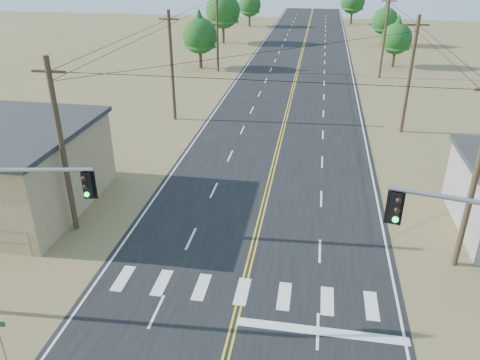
# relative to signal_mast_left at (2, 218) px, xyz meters

# --- Properties ---
(road) EXTENTS (15.00, 200.00, 0.02)m
(road) POSITION_rel_signal_mast_left_xyz_m (9.40, 24.95, -4.87)
(road) COLOR black
(road) RESTS_ON ground
(utility_pole_left_near) EXTENTS (1.80, 0.30, 10.00)m
(utility_pole_left_near) POSITION_rel_signal_mast_left_xyz_m (-1.10, 6.95, 0.24)
(utility_pole_left_near) COLOR #4C3826
(utility_pole_left_near) RESTS_ON ground
(utility_pole_left_mid) EXTENTS (1.80, 0.30, 10.00)m
(utility_pole_left_mid) POSITION_rel_signal_mast_left_xyz_m (-1.10, 26.95, 0.24)
(utility_pole_left_mid) COLOR #4C3826
(utility_pole_left_mid) RESTS_ON ground
(utility_pole_left_far) EXTENTS (1.80, 0.30, 10.00)m
(utility_pole_left_far) POSITION_rel_signal_mast_left_xyz_m (-1.10, 46.95, 0.24)
(utility_pole_left_far) COLOR #4C3826
(utility_pole_left_far) RESTS_ON ground
(utility_pole_right_near) EXTENTS (1.80, 0.30, 10.00)m
(utility_pole_right_near) POSITION_rel_signal_mast_left_xyz_m (19.90, 6.95, 0.24)
(utility_pole_right_near) COLOR #4C3826
(utility_pole_right_near) RESTS_ON ground
(utility_pole_right_mid) EXTENTS (1.80, 0.30, 10.00)m
(utility_pole_right_mid) POSITION_rel_signal_mast_left_xyz_m (19.90, 26.95, 0.24)
(utility_pole_right_mid) COLOR #4C3826
(utility_pole_right_mid) RESTS_ON ground
(utility_pole_right_far) EXTENTS (1.80, 0.30, 10.00)m
(utility_pole_right_far) POSITION_rel_signal_mast_left_xyz_m (19.90, 46.95, 0.24)
(utility_pole_right_far) COLOR #4C3826
(utility_pole_right_far) RESTS_ON ground
(signal_mast_left) EXTENTS (5.67, 1.22, 7.25)m
(signal_mast_left) POSITION_rel_signal_mast_left_xyz_m (0.00, 0.00, 0.00)
(signal_mast_left) COLOR gray
(signal_mast_left) RESTS_ON ground
(street_sign) EXTENTS (0.72, 0.07, 2.41)m
(street_sign) POSITION_rel_signal_mast_left_xyz_m (1.16, -3.05, -3.26)
(street_sign) COLOR gray
(street_sign) RESTS_ON ground
(tree_left_near) EXTENTS (4.71, 4.71, 7.85)m
(tree_left_near) POSITION_rel_signal_mast_left_xyz_m (-3.86, 48.46, -0.08)
(tree_left_near) COLOR #3F2D1E
(tree_left_near) RESTS_ON ground
(tree_left_mid) EXTENTS (5.84, 5.84, 9.73)m
(tree_left_mid) POSITION_rel_signal_mast_left_xyz_m (-4.60, 68.01, 1.07)
(tree_left_mid) COLOR #3F2D1E
(tree_left_mid) RESTS_ON ground
(tree_left_far) EXTENTS (4.70, 4.70, 7.83)m
(tree_left_far) POSITION_rel_signal_mast_left_xyz_m (-3.05, 88.37, -0.10)
(tree_left_far) COLOR #3F2D1E
(tree_left_far) RESTS_ON ground
(tree_right_near) EXTENTS (4.14, 4.14, 6.89)m
(tree_right_near) POSITION_rel_signal_mast_left_xyz_m (22.36, 53.79, -0.67)
(tree_right_near) COLOR #3F2D1E
(tree_right_near) RESTS_ON ground
(tree_right_mid) EXTENTS (4.33, 4.33, 7.21)m
(tree_right_mid) POSITION_rel_signal_mast_left_xyz_m (22.53, 70.18, -0.47)
(tree_right_mid) COLOR #3F2D1E
(tree_right_mid) RESTS_ON ground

